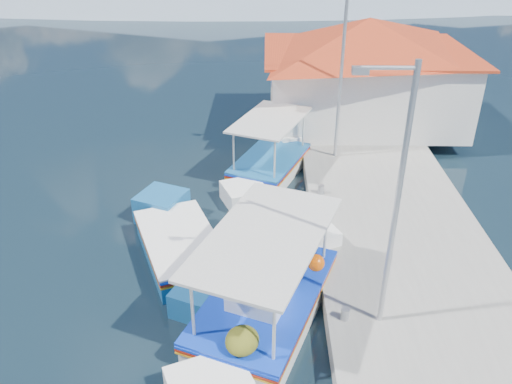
{
  "coord_description": "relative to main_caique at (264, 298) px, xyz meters",
  "views": [
    {
      "loc": [
        1.92,
        -7.06,
        8.8
      ],
      "look_at": [
        1.66,
        6.59,
        1.3
      ],
      "focal_mm": 36.21,
      "sensor_mm": 36.0,
      "label": 1
    }
  ],
  "objects": [
    {
      "name": "caique_green_canopy",
      "position": [
        0.14,
        7.76,
        -0.15
      ],
      "size": [
        3.56,
        6.13,
        2.48
      ],
      "rotation": [
        0.0,
        0.0,
        0.39
      ],
      "color": "white",
      "rests_on": "ground"
    },
    {
      "name": "lamp_post_near",
      "position": [
        2.57,
        -0.67,
        3.34
      ],
      "size": [
        1.21,
        0.14,
        6.0
      ],
      "color": "#A5A8AD",
      "rests_on": "quay"
    },
    {
      "name": "caique_blue_hull",
      "position": [
        -2.35,
        2.36,
        -0.2
      ],
      "size": [
        3.52,
        6.03,
        1.16
      ],
      "rotation": [
        0.0,
        0.0,
        -0.4
      ],
      "color": "#185A93",
      "rests_on": "ground"
    },
    {
      "name": "main_caique",
      "position": [
        0.0,
        0.0,
        0.0
      ],
      "size": [
        4.23,
        7.58,
        2.67
      ],
      "rotation": [
        0.0,
        0.0,
        0.37
      ],
      "color": "white",
      "rests_on": "ground"
    },
    {
      "name": "lamp_post_far",
      "position": [
        2.57,
        8.33,
        3.34
      ],
      "size": [
        1.21,
        0.14,
        6.0
      ],
      "color": "#A5A8AD",
      "rests_on": "quay"
    },
    {
      "name": "quay",
      "position": [
        3.96,
        3.33,
        -0.26
      ],
      "size": [
        5.0,
        44.0,
        0.5
      ],
      "primitive_type": "cube",
      "color": "#98978E",
      "rests_on": "ground"
    },
    {
      "name": "bollards",
      "position": [
        1.86,
        2.58,
        0.14
      ],
      "size": [
        0.2,
        17.2,
        0.3
      ],
      "color": "#A5A8AD",
      "rests_on": "quay"
    },
    {
      "name": "harbor_building",
      "position": [
        4.26,
        12.33,
        2.26
      ],
      "size": [
        10.49,
        10.49,
        4.4
      ],
      "color": "white",
      "rests_on": "quay"
    }
  ]
}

